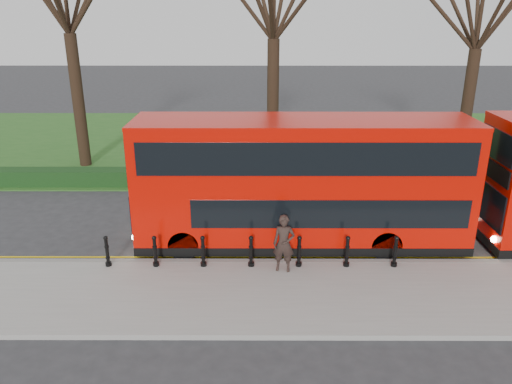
{
  "coord_description": "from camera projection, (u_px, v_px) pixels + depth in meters",
  "views": [
    {
      "loc": [
        1.21,
        -15.59,
        7.93
      ],
      "look_at": [
        1.16,
        0.5,
        2.0
      ],
      "focal_mm": 35.0,
      "sensor_mm": 36.0,
      "label": 1
    }
  ],
  "objects": [
    {
      "name": "ground",
      "position": [
        223.0,
        251.0,
        17.37
      ],
      "size": [
        120.0,
        120.0,
        0.0
      ],
      "primitive_type": "plane",
      "color": "#28282B",
      "rests_on": "ground"
    },
    {
      "name": "pavement",
      "position": [
        216.0,
        295.0,
        14.53
      ],
      "size": [
        60.0,
        4.0,
        0.15
      ],
      "primitive_type": "cube",
      "color": "gray",
      "rests_on": "ground"
    },
    {
      "name": "kerb",
      "position": [
        221.0,
        263.0,
        16.41
      ],
      "size": [
        60.0,
        0.25,
        0.16
      ],
      "primitive_type": "cube",
      "color": "slate",
      "rests_on": "ground"
    },
    {
      "name": "grass_verge",
      "position": [
        238.0,
        142.0,
        31.44
      ],
      "size": [
        60.0,
        18.0,
        0.06
      ],
      "primitive_type": "cube",
      "color": "#23511B",
      "rests_on": "ground"
    },
    {
      "name": "hedge",
      "position": [
        232.0,
        178.0,
        23.61
      ],
      "size": [
        60.0,
        0.9,
        0.8
      ],
      "primitive_type": "cube",
      "color": "black",
      "rests_on": "ground"
    },
    {
      "name": "yellow_line_outer",
      "position": [
        221.0,
        260.0,
        16.71
      ],
      "size": [
        60.0,
        0.1,
        0.01
      ],
      "primitive_type": "cube",
      "color": "yellow",
      "rests_on": "ground"
    },
    {
      "name": "yellow_line_inner",
      "position": [
        222.0,
        257.0,
        16.9
      ],
      "size": [
        60.0,
        0.1,
        0.01
      ],
      "primitive_type": "cube",
      "color": "yellow",
      "rests_on": "ground"
    },
    {
      "name": "tree_right",
      "position": [
        482.0,
        7.0,
        23.95
      ],
      "size": [
        7.05,
        7.05,
        11.02
      ],
      "color": "black",
      "rests_on": "ground"
    },
    {
      "name": "bollard_row",
      "position": [
        251.0,
        252.0,
        15.88
      ],
      "size": [
        9.34,
        0.15,
        1.0
      ],
      "color": "black",
      "rests_on": "pavement"
    },
    {
      "name": "bus_lead",
      "position": [
        302.0,
        184.0,
        17.09
      ],
      "size": [
        11.34,
        2.6,
        4.51
      ],
      "color": "#B80A01",
      "rests_on": "ground"
    },
    {
      "name": "pedestrian",
      "position": [
        284.0,
        244.0,
        15.46
      ],
      "size": [
        0.74,
        0.54,
        1.86
      ],
      "primitive_type": "imported",
      "rotation": [
        0.0,
        0.0,
        -0.15
      ],
      "color": "black",
      "rests_on": "pavement"
    }
  ]
}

